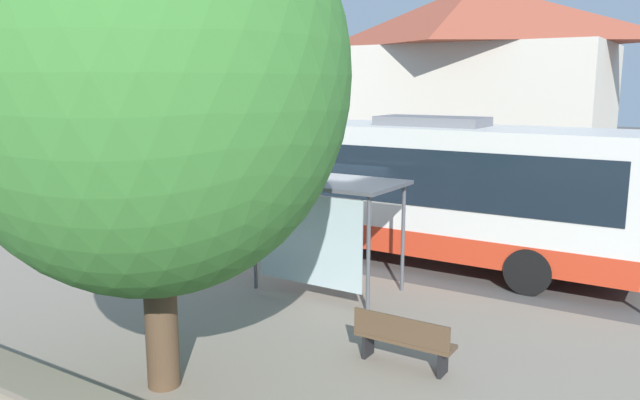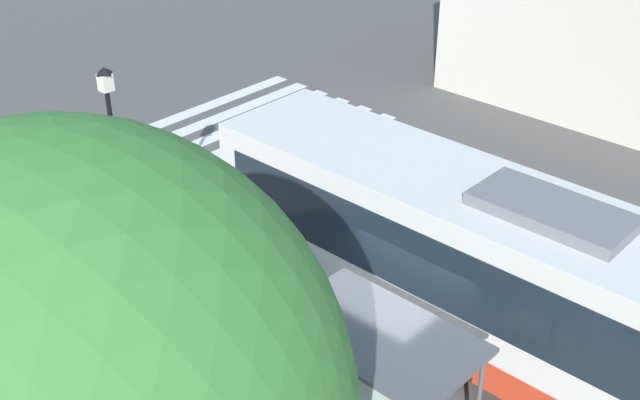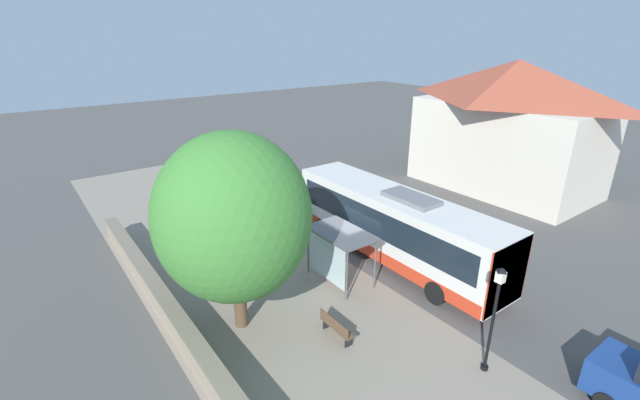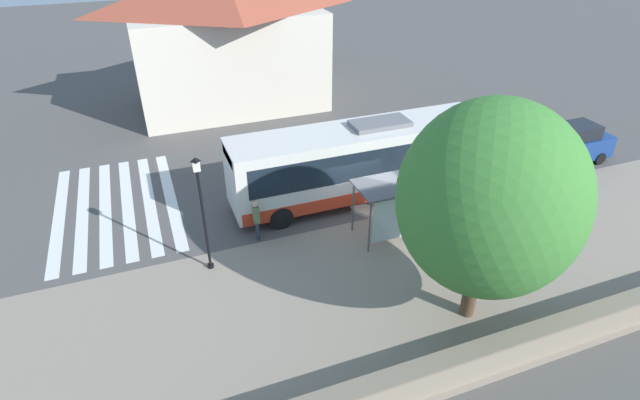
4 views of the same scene
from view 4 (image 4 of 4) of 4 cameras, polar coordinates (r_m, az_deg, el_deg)
name	(u,v)px [view 4 (image 4 of 4)]	position (r m, az deg, el deg)	size (l,w,h in m)	color
ground_plane	(358,221)	(21.64, 4.42, -2.44)	(120.00, 120.00, 0.00)	#514F4C
sidewalk_plaza	(410,286)	(18.52, 10.30, -9.66)	(9.00, 44.00, 0.02)	gray
crosswalk_stripes	(116,206)	(24.40, -22.24, -0.67)	(9.00, 5.25, 0.01)	silver
stone_wall	(482,359)	(15.88, 18.03, -16.89)	(0.60, 20.00, 1.12)	gray
background_building	(227,36)	(33.38, -10.62, 17.99)	(7.53, 12.12, 8.82)	beige
bus	(360,160)	(22.54, 4.64, 4.57)	(2.71, 11.82, 3.63)	silver
bus_shelter	(396,194)	(19.79, 8.64, 0.71)	(1.86, 3.06, 2.42)	#515459
pedestrian	(256,217)	(20.06, -7.29, -1.99)	(0.34, 0.24, 1.79)	#2D3347
bench	(490,244)	(20.52, 18.84, -4.80)	(0.40, 1.61, 0.88)	brown
street_lamp_near	(534,153)	(24.05, 23.23, 4.95)	(0.28, 0.28, 3.87)	black
street_lamp_far	(202,206)	(17.93, -13.33, -0.70)	(0.28, 0.28, 4.65)	black
shade_tree	(490,200)	(15.29, 18.83, 0.05)	(5.46, 5.46, 7.51)	brown
parked_car_behind_bus	(570,145)	(29.05, 26.63, 5.68)	(1.82, 4.55, 2.07)	navy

